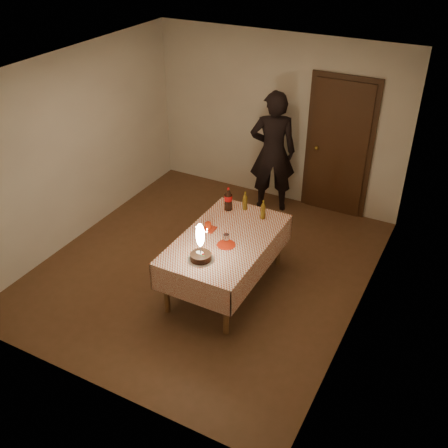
{
  "coord_description": "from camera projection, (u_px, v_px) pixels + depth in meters",
  "views": [
    {
      "loc": [
        2.82,
        -4.84,
        4.17
      ],
      "look_at": [
        0.42,
        -0.29,
        0.95
      ],
      "focal_mm": 42.0,
      "sensor_mm": 36.0,
      "label": 1
    }
  ],
  "objects": [
    {
      "name": "ground",
      "position": [
        206.0,
        267.0,
        6.96
      ],
      "size": [
        4.0,
        4.5,
        0.01
      ],
      "primitive_type": "cube",
      "color": "brown",
      "rests_on": "ground"
    },
    {
      "name": "amber_bottle_right",
      "position": [
        263.0,
        210.0,
        6.55
      ],
      "size": [
        0.06,
        0.06,
        0.25
      ],
      "color": "#573E0E",
      "rests_on": "dining_table"
    },
    {
      "name": "room_shell",
      "position": [
        209.0,
        150.0,
        6.13
      ],
      "size": [
        4.04,
        4.54,
        2.62
      ],
      "color": "beige",
      "rests_on": "ground"
    },
    {
      "name": "birthday_cake",
      "position": [
        201.0,
        249.0,
        5.78
      ],
      "size": [
        0.3,
        0.3,
        0.47
      ],
      "color": "white",
      "rests_on": "dining_table"
    },
    {
      "name": "red_plate",
      "position": [
        226.0,
        245.0,
        6.1
      ],
      "size": [
        0.22,
        0.22,
        0.01
      ],
      "primitive_type": "cylinder",
      "color": "#B3210C",
      "rests_on": "dining_table"
    },
    {
      "name": "cola_bottle",
      "position": [
        228.0,
        199.0,
        6.72
      ],
      "size": [
        0.1,
        0.1,
        0.32
      ],
      "color": "black",
      "rests_on": "dining_table"
    },
    {
      "name": "dining_table",
      "position": [
        226.0,
        245.0,
        6.28
      ],
      "size": [
        1.02,
        1.72,
        0.73
      ],
      "color": "brown",
      "rests_on": "ground"
    },
    {
      "name": "amber_bottle_left",
      "position": [
        245.0,
        201.0,
        6.74
      ],
      "size": [
        0.06,
        0.06,
        0.25
      ],
      "color": "#573E0E",
      "rests_on": "dining_table"
    },
    {
      "name": "red_cup",
      "position": [
        208.0,
        226.0,
        6.35
      ],
      "size": [
        0.08,
        0.08,
        0.1
      ],
      "primitive_type": "cylinder",
      "color": "red",
      "rests_on": "dining_table"
    },
    {
      "name": "napkin_stack",
      "position": [
        209.0,
        229.0,
        6.38
      ],
      "size": [
        0.15,
        0.15,
        0.02
      ],
      "primitive_type": "cube",
      "color": "#B12B14",
      "rests_on": "dining_table"
    },
    {
      "name": "photographer",
      "position": [
        273.0,
        152.0,
        7.8
      ],
      "size": [
        0.81,
        0.7,
        1.89
      ],
      "color": "black",
      "rests_on": "ground"
    },
    {
      "name": "clear_cup",
      "position": [
        226.0,
        238.0,
        6.15
      ],
      "size": [
        0.07,
        0.07,
        0.09
      ],
      "primitive_type": "cylinder",
      "color": "silver",
      "rests_on": "dining_table"
    }
  ]
}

